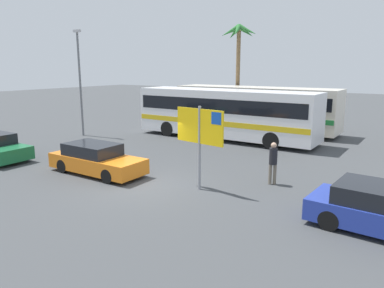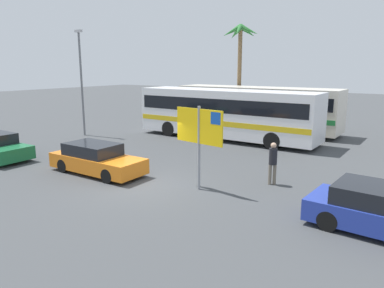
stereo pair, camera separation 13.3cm
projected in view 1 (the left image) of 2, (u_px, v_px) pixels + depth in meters
ground at (141, 186)px, 14.46m from camera, size 120.00×120.00×0.00m
bus_front_coach at (225, 112)px, 23.45m from camera, size 11.91×2.72×3.17m
bus_rear_coach at (254, 106)px, 26.59m from camera, size 11.91×2.72×3.17m
ferry_sign at (201, 130)px, 13.56m from camera, size 2.19×0.36×3.20m
car_blue at (381, 210)px, 10.39m from camera, size 4.10×2.11×1.32m
car_orange at (96, 159)px, 16.03m from camera, size 4.52×1.72×1.32m
pedestrian_by_bus at (273, 160)px, 14.46m from camera, size 0.32×0.32×1.71m
lamp_post_left_side at (80, 79)px, 24.30m from camera, size 0.56×0.20×6.96m
palm_tree_seaside at (239, 48)px, 28.48m from camera, size 2.85×2.89×7.83m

